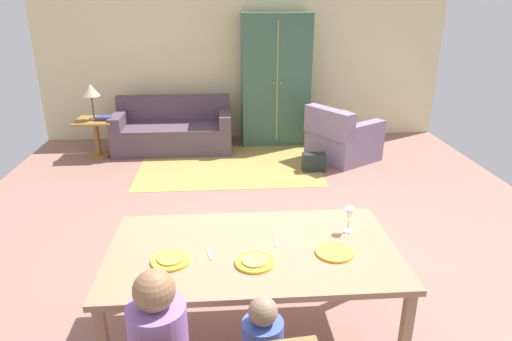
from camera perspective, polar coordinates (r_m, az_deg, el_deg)
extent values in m
cube|color=#906458|center=(5.11, 0.21, -5.99)|extent=(6.79, 6.32, 0.02)
cube|color=beige|center=(7.82, -1.65, 14.02)|extent=(6.79, 0.10, 2.70)
cube|color=#A97859|center=(3.05, -0.40, -10.18)|extent=(1.92, 1.07, 0.04)
cube|color=#A97859|center=(3.08, 18.33, -19.72)|extent=(0.06, 0.06, 0.72)
cube|color=#A97859|center=(3.72, -15.19, -11.56)|extent=(0.06, 0.06, 0.72)
cube|color=#A97859|center=(3.80, 13.03, -10.56)|extent=(0.06, 0.06, 0.72)
cylinder|color=gold|center=(2.95, -10.75, -11.13)|extent=(0.25, 0.25, 0.02)
cylinder|color=gold|center=(2.94, -10.77, -10.88)|extent=(0.17, 0.17, 0.01)
cylinder|color=yellow|center=(2.88, -0.16, -11.55)|extent=(0.25, 0.25, 0.02)
cylinder|color=tan|center=(2.87, -0.16, -11.30)|extent=(0.17, 0.17, 0.01)
cylinder|color=yellow|center=(3.02, 9.94, -10.16)|extent=(0.25, 0.25, 0.02)
cylinder|color=silver|center=(3.30, 11.56, -7.55)|extent=(0.06, 0.06, 0.01)
cylinder|color=silver|center=(3.28, 11.63, -6.81)|extent=(0.01, 0.01, 0.09)
cone|color=silver|center=(3.24, 11.74, -5.41)|extent=(0.07, 0.07, 0.09)
cube|color=silver|center=(2.99, -5.95, -10.46)|extent=(0.04, 0.15, 0.01)
cube|color=silver|center=(3.14, 2.67, -8.74)|extent=(0.04, 0.17, 0.01)
sphere|color=#966A47|center=(2.29, -12.82, -14.62)|extent=(0.21, 0.21, 0.21)
sphere|color=#92765B|center=(2.37, 0.89, -17.45)|extent=(0.15, 0.15, 0.15)
cube|color=#A68946|center=(6.63, -3.46, 0.66)|extent=(2.60, 1.80, 0.01)
cube|color=#52404E|center=(7.37, -10.40, 4.16)|extent=(1.84, 0.84, 0.42)
cube|color=#52404E|center=(7.59, -10.36, 7.87)|extent=(1.84, 0.20, 0.40)
cube|color=#52404E|center=(7.42, -16.98, 6.20)|extent=(0.18, 0.84, 0.20)
cube|color=#52404E|center=(7.24, -3.97, 6.71)|extent=(0.18, 0.84, 0.20)
cube|color=gray|center=(6.99, 11.02, 3.18)|extent=(1.16, 1.17, 0.42)
cube|color=gray|center=(6.64, 9.25, 6.03)|extent=(0.62, 0.83, 0.40)
cube|color=gray|center=(6.69, 13.30, 4.97)|extent=(0.81, 0.60, 0.20)
cube|color=gray|center=(7.12, 9.23, 6.24)|extent=(0.81, 0.60, 0.20)
cube|color=#385E48|center=(7.52, 2.46, 11.41)|extent=(1.10, 0.56, 2.10)
cube|color=gold|center=(7.24, 2.72, 11.03)|extent=(0.02, 0.01, 1.89)
sphere|color=gold|center=(7.22, 2.24, 11.02)|extent=(0.04, 0.04, 0.04)
sphere|color=gold|center=(7.24, 3.20, 11.02)|extent=(0.04, 0.04, 0.04)
cube|color=olive|center=(7.30, -19.79, 5.99)|extent=(0.56, 0.56, 0.03)
cylinder|color=olive|center=(7.38, -19.51, 3.82)|extent=(0.08, 0.08, 0.55)
cylinder|color=olive|center=(7.45, -19.27, 1.92)|extent=(0.36, 0.36, 0.03)
cylinder|color=brown|center=(7.30, -19.81, 6.18)|extent=(0.16, 0.16, 0.02)
cylinder|color=brown|center=(7.26, -19.99, 7.55)|extent=(0.02, 0.02, 0.34)
cone|color=#C9B28D|center=(7.20, -20.25, 9.55)|extent=(0.26, 0.26, 0.18)
cube|color=#9F2B2C|center=(7.24, -18.69, 6.25)|extent=(0.22, 0.16, 0.03)
cube|color=navy|center=(7.22, -18.75, 6.43)|extent=(0.22, 0.16, 0.03)
cube|color=#202927|center=(6.43, 7.35, 1.05)|extent=(0.32, 0.16, 0.26)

